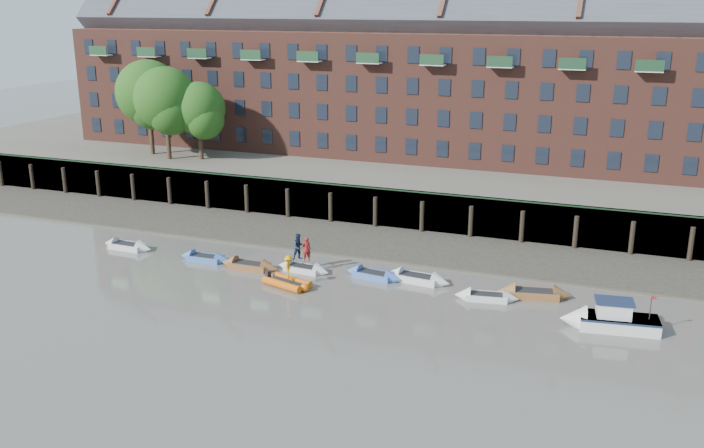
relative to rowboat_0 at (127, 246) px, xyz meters
The scene contains 20 objects.
ground 20.27m from the rowboat_0, 28.85° to the right, with size 220.00×220.00×0.00m, color #615C55.
foreshore 19.56m from the rowboat_0, 24.85° to the left, with size 110.00×8.00×0.50m, color #3D382F.
mud_band 18.39m from the rowboat_0, 15.20° to the left, with size 110.00×1.60×0.10m, color #4C4336.
river_wall 21.81m from the rowboat_0, 35.37° to the left, with size 110.00×1.23×3.30m.
bank_terrace 31.69m from the rowboat_0, 55.90° to the left, with size 110.00×28.00×3.20m, color #5E594D.
apartment_terrace 34.85m from the rowboat_0, 56.89° to the left, with size 80.60×15.56×20.98m.
tree_cluster 21.16m from the rowboat_0, 114.12° to the left, with size 11.76×7.74×9.40m.
rowboat_0 is the anchor object (origin of this frame).
rowboat_1 6.96m from the rowboat_0, ahead, with size 4.02×1.28×1.16m.
rowboat_2 10.78m from the rowboat_0, ahead, with size 4.39×1.31×1.27m.
rowboat_3 14.51m from the rowboat_0, ahead, with size 4.05×1.48×1.15m.
rowboat_4 19.53m from the rowboat_0, ahead, with size 4.29×1.75×1.21m.
rowboat_5 22.51m from the rowboat_0, ahead, with size 4.71×1.82×1.33m.
rowboat_6 27.44m from the rowboat_0, ahead, with size 4.15×1.80×1.17m.
rowboat_7 30.18m from the rowboat_0, ahead, with size 4.96×2.30×1.39m.
rib_tender 15.05m from the rowboat_0, 10.38° to the right, with size 3.48×2.41×0.59m.
motor_launch 34.54m from the rowboat_0, ahead, with size 5.66×2.53×2.26m.
person_rower_a 14.83m from the rowboat_0, ahead, with size 0.63×0.42×1.74m, color maroon.
person_rower_b 14.21m from the rowboat_0, ahead, with size 0.91×0.71×1.87m, color #19233F.
person_rib_crew 15.08m from the rowboat_0, 10.14° to the right, with size 1.03×0.59×1.59m, color orange.
Camera 1 is at (17.18, -34.29, 18.05)m, focal length 38.00 mm.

